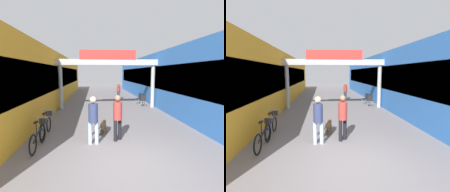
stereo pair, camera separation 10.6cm
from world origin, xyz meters
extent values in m
plane|color=slate|center=(0.00, 0.00, 0.00)|extent=(80.00, 80.00, 0.00)
cube|color=gold|center=(-5.10, 11.00, 2.04)|extent=(3.00, 26.00, 4.08)
cube|color=black|center=(-3.62, 11.00, 2.24)|extent=(0.04, 23.40, 1.63)
cube|color=blue|center=(5.10, 11.00, 2.04)|extent=(3.00, 26.00, 4.08)
cube|color=black|center=(3.62, 11.00, 2.24)|extent=(0.04, 23.40, 1.63)
cylinder|color=#B2B2B2|center=(-3.35, 8.01, 1.56)|extent=(0.28, 0.28, 3.12)
cylinder|color=#B2B2B2|center=(3.35, 8.01, 1.56)|extent=(0.28, 0.28, 3.12)
cube|color=#B2B2B2|center=(0.00, 8.01, 3.32)|extent=(7.40, 0.44, 0.42)
cube|color=red|center=(0.00, 7.81, 3.85)|extent=(3.96, 0.10, 0.64)
cylinder|color=black|center=(-0.20, 1.73, 0.41)|extent=(0.20, 0.20, 0.82)
cylinder|color=black|center=(-0.01, 1.88, 0.41)|extent=(0.20, 0.20, 0.82)
cylinder|color=#99332D|center=(-0.10, 1.80, 1.16)|extent=(0.48, 0.48, 0.68)
sphere|color=#8C664C|center=(-0.10, 1.80, 1.64)|extent=(0.33, 0.33, 0.23)
cylinder|color=#A5BFE0|center=(-1.14, 1.55, 0.41)|extent=(0.14, 0.14, 0.82)
cylinder|color=#A5BFE0|center=(-0.90, 1.55, 0.41)|extent=(0.14, 0.14, 0.82)
cylinder|color=navy|center=(-1.02, 1.55, 1.15)|extent=(0.35, 0.35, 0.67)
sphere|color=beige|center=(-1.02, 1.55, 1.64)|extent=(0.24, 0.24, 0.23)
cylinder|color=#A5BFE0|center=(1.23, 11.82, 0.38)|extent=(0.19, 0.19, 0.76)
cylinder|color=#A5BFE0|center=(1.36, 11.62, 0.38)|extent=(0.19, 0.19, 0.76)
cylinder|color=#99332D|center=(1.30, 11.72, 1.07)|extent=(0.47, 0.47, 0.63)
sphere|color=#8C664C|center=(1.30, 11.72, 1.53)|extent=(0.30, 0.30, 0.21)
ellipsoid|color=brown|center=(-0.61, 2.68, 0.33)|extent=(0.37, 0.66, 0.25)
sphere|color=brown|center=(-0.57, 2.96, 0.41)|extent=(0.24, 0.24, 0.21)
sphere|color=white|center=(-0.58, 2.86, 0.31)|extent=(0.17, 0.17, 0.15)
cylinder|color=brown|center=(-0.67, 2.88, 0.10)|extent=(0.08, 0.08, 0.20)
cylinder|color=brown|center=(-0.50, 2.85, 0.10)|extent=(0.08, 0.08, 0.20)
cylinder|color=brown|center=(-0.72, 2.51, 0.10)|extent=(0.08, 0.08, 0.20)
cylinder|color=brown|center=(-0.56, 2.48, 0.10)|extent=(0.08, 0.08, 0.20)
torus|color=black|center=(-2.91, 1.88, 0.34)|extent=(0.05, 0.67, 0.67)
torus|color=black|center=(-2.91, 0.86, 0.34)|extent=(0.05, 0.67, 0.67)
cube|color=black|center=(-2.91, 1.37, 0.52)|extent=(0.04, 0.94, 0.34)
cylinder|color=black|center=(-2.91, 1.25, 0.74)|extent=(0.03, 0.03, 0.42)
cube|color=black|center=(-2.91, 1.25, 0.96)|extent=(0.10, 0.22, 0.05)
cylinder|color=black|center=(-2.91, 1.82, 0.72)|extent=(0.03, 0.03, 0.46)
cylinder|color=gray|center=(-2.91, 1.82, 0.96)|extent=(0.46, 0.03, 0.03)
cube|color=#332D28|center=(-2.91, 2.02, 0.80)|extent=(0.24, 0.20, 0.20)
torus|color=black|center=(-3.00, 3.12, 0.34)|extent=(0.05, 0.67, 0.67)
torus|color=black|center=(-2.99, 2.10, 0.34)|extent=(0.05, 0.67, 0.67)
cube|color=#234C9E|center=(-3.00, 2.61, 0.52)|extent=(0.04, 0.94, 0.34)
cylinder|color=#234C9E|center=(-2.99, 2.49, 0.74)|extent=(0.03, 0.03, 0.42)
cube|color=black|center=(-2.99, 2.49, 0.96)|extent=(0.10, 0.22, 0.05)
cylinder|color=#234C9E|center=(-3.00, 3.06, 0.72)|extent=(0.03, 0.03, 0.46)
cylinder|color=gray|center=(-3.00, 3.06, 0.96)|extent=(0.46, 0.03, 0.03)
cube|color=#332D28|center=(-3.00, 3.26, 0.80)|extent=(0.24, 0.20, 0.20)
cylinder|color=gray|center=(-1.16, 2.35, 0.45)|extent=(0.10, 0.10, 0.90)
sphere|color=gray|center=(-1.16, 2.35, 0.93)|extent=(0.10, 0.10, 0.10)
cylinder|color=gray|center=(2.58, 8.54, 0.23)|extent=(0.03, 0.03, 0.45)
cylinder|color=gray|center=(2.92, 8.52, 0.23)|extent=(0.03, 0.03, 0.45)
cylinder|color=gray|center=(2.56, 8.20, 0.23)|extent=(0.03, 0.03, 0.45)
cylinder|color=gray|center=(2.89, 8.18, 0.23)|extent=(0.03, 0.03, 0.45)
cube|color=black|center=(2.74, 8.36, 0.47)|extent=(0.42, 0.42, 0.04)
cube|color=black|center=(2.72, 8.18, 0.69)|extent=(0.40, 0.06, 0.40)
cylinder|color=gray|center=(2.59, 9.15, 0.23)|extent=(0.04, 0.04, 0.45)
cylinder|color=gray|center=(2.43, 9.45, 0.23)|extent=(0.04, 0.04, 0.45)
cylinder|color=gray|center=(2.89, 9.30, 0.23)|extent=(0.04, 0.04, 0.45)
cylinder|color=gray|center=(2.73, 9.60, 0.23)|extent=(0.04, 0.04, 0.45)
cube|color=black|center=(2.66, 9.38, 0.47)|extent=(0.54, 0.54, 0.04)
cube|color=black|center=(2.82, 9.46, 0.69)|extent=(0.22, 0.37, 0.40)
camera|label=1|loc=(-0.96, -4.60, 2.58)|focal=28.00mm
camera|label=2|loc=(-0.86, -4.61, 2.58)|focal=28.00mm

